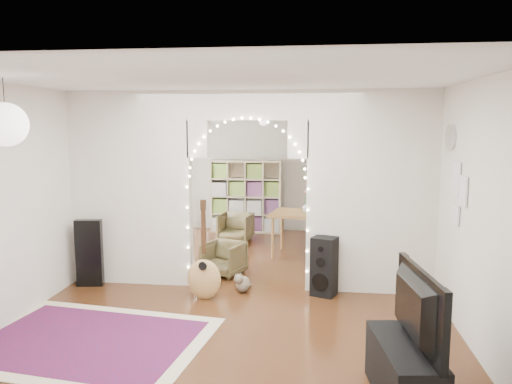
# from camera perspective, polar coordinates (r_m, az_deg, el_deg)

# --- Properties ---
(floor) EXTENTS (7.50, 7.50, 0.00)m
(floor) POSITION_cam_1_polar(r_m,az_deg,el_deg) (7.11, -0.91, -10.67)
(floor) COLOR black
(floor) RESTS_ON ground
(ceiling) EXTENTS (5.00, 7.50, 0.02)m
(ceiling) POSITION_cam_1_polar(r_m,az_deg,el_deg) (6.76, -0.96, 11.58)
(ceiling) COLOR white
(ceiling) RESTS_ON wall_back
(wall_back) EXTENTS (5.00, 0.02, 2.70)m
(wall_back) POSITION_cam_1_polar(r_m,az_deg,el_deg) (10.51, 1.86, 2.89)
(wall_back) COLOR silver
(wall_back) RESTS_ON floor
(wall_front) EXTENTS (5.00, 0.02, 2.70)m
(wall_front) POSITION_cam_1_polar(r_m,az_deg,el_deg) (3.21, -10.23, -8.80)
(wall_front) COLOR silver
(wall_front) RESTS_ON floor
(wall_left) EXTENTS (0.02, 7.50, 2.70)m
(wall_left) POSITION_cam_1_polar(r_m,az_deg,el_deg) (7.56, -20.05, 0.46)
(wall_left) COLOR silver
(wall_left) RESTS_ON floor
(wall_right) EXTENTS (0.02, 7.50, 2.70)m
(wall_right) POSITION_cam_1_polar(r_m,az_deg,el_deg) (6.93, 20.02, -0.18)
(wall_right) COLOR silver
(wall_right) RESTS_ON floor
(divider_wall) EXTENTS (5.00, 0.20, 2.70)m
(divider_wall) POSITION_cam_1_polar(r_m,az_deg,el_deg) (6.80, -0.94, 0.79)
(divider_wall) COLOR silver
(divider_wall) RESTS_ON floor
(fairy_lights) EXTENTS (1.64, 0.04, 1.60)m
(fairy_lights) POSITION_cam_1_polar(r_m,az_deg,el_deg) (6.65, -1.09, 1.72)
(fairy_lights) COLOR #FFEABF
(fairy_lights) RESTS_ON divider_wall
(window) EXTENTS (0.04, 1.20, 1.40)m
(window) POSITION_cam_1_polar(r_m,az_deg,el_deg) (9.17, -14.85, 2.84)
(window) COLOR white
(window) RESTS_ON wall_left
(wall_clock) EXTENTS (0.03, 0.31, 0.31)m
(wall_clock) POSITION_cam_1_polar(r_m,az_deg,el_deg) (6.28, 21.39, 5.85)
(wall_clock) COLOR white
(wall_clock) RESTS_ON wall_right
(picture_frames) EXTENTS (0.02, 0.50, 0.70)m
(picture_frames) POSITION_cam_1_polar(r_m,az_deg,el_deg) (5.94, 22.05, -0.08)
(picture_frames) COLOR white
(picture_frames) RESTS_ON wall_right
(paper_lantern) EXTENTS (0.40, 0.40, 0.40)m
(paper_lantern) POSITION_cam_1_polar(r_m,az_deg,el_deg) (5.13, -26.69, 6.90)
(paper_lantern) COLOR white
(paper_lantern) RESTS_ON ceiling
(ceiling_fan) EXTENTS (1.10, 1.10, 0.30)m
(ceiling_fan) POSITION_cam_1_polar(r_m,az_deg,el_deg) (8.73, 0.86, 8.77)
(ceiling_fan) COLOR #B3893B
(ceiling_fan) RESTS_ON ceiling
(area_rug) EXTENTS (2.68, 2.15, 0.02)m
(area_rug) POSITION_cam_1_polar(r_m,az_deg,el_deg) (5.72, -18.81, -15.78)
(area_rug) COLOR maroon
(area_rug) RESTS_ON floor
(guitar_case) EXTENTS (0.37, 0.17, 0.94)m
(guitar_case) POSITION_cam_1_polar(r_m,az_deg,el_deg) (7.37, -18.52, -6.62)
(guitar_case) COLOR black
(guitar_case) RESTS_ON floor
(acoustic_guitar) EXTENTS (0.47, 0.27, 1.11)m
(acoustic_guitar) POSITION_cam_1_polar(r_m,az_deg,el_deg) (6.50, -5.97, -8.07)
(acoustic_guitar) COLOR #AD8345
(acoustic_guitar) RESTS_ON floor
(tabby_cat) EXTENTS (0.28, 0.45, 0.30)m
(tabby_cat) POSITION_cam_1_polar(r_m,az_deg,el_deg) (6.83, -1.57, -10.39)
(tabby_cat) COLOR brown
(tabby_cat) RESTS_ON floor
(floor_speaker) EXTENTS (0.38, 0.36, 0.79)m
(floor_speaker) POSITION_cam_1_polar(r_m,az_deg,el_deg) (6.70, 7.79, -8.43)
(floor_speaker) COLOR black
(floor_speaker) RESTS_ON floor
(media_console) EXTENTS (0.52, 1.04, 0.50)m
(media_console) POSITION_cam_1_polar(r_m,az_deg,el_deg) (4.46, 16.55, -19.27)
(media_console) COLOR black
(media_console) RESTS_ON floor
(tv) EXTENTS (0.28, 1.08, 0.62)m
(tv) POSITION_cam_1_polar(r_m,az_deg,el_deg) (4.24, 16.85, -12.51)
(tv) COLOR black
(tv) RESTS_ON media_console
(bookcase) EXTENTS (1.48, 0.41, 1.51)m
(bookcase) POSITION_cam_1_polar(r_m,az_deg,el_deg) (10.39, -1.13, -0.48)
(bookcase) COLOR #CBB593
(bookcase) RESTS_ON floor
(dining_table) EXTENTS (1.32, 1.00, 0.76)m
(dining_table) POSITION_cam_1_polar(r_m,az_deg,el_deg) (8.53, 5.87, -2.85)
(dining_table) COLOR olive
(dining_table) RESTS_ON floor
(flower_vase) EXTENTS (0.21, 0.21, 0.19)m
(flower_vase) POSITION_cam_1_polar(r_m,az_deg,el_deg) (8.50, 5.89, -1.73)
(flower_vase) COLOR silver
(flower_vase) RESTS_ON dining_table
(dining_chair_left) EXTENTS (0.70, 0.71, 0.50)m
(dining_chair_left) POSITION_cam_1_polar(r_m,az_deg,el_deg) (7.55, -3.71, -7.59)
(dining_chair_left) COLOR #4E4427
(dining_chair_left) RESTS_ON floor
(dining_chair_right) EXTENTS (0.67, 0.69, 0.55)m
(dining_chair_right) POSITION_cam_1_polar(r_m,az_deg,el_deg) (9.58, -2.36, -4.09)
(dining_chair_right) COLOR #4E4427
(dining_chair_right) RESTS_ON floor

